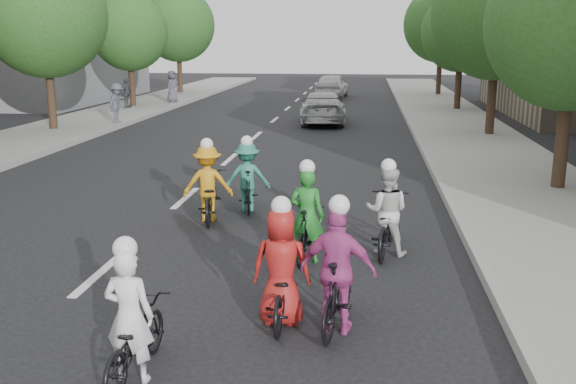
% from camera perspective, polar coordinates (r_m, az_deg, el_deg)
% --- Properties ---
extents(ground, '(120.00, 120.00, 0.00)m').
position_cam_1_polar(ground, '(10.69, -16.40, -6.98)').
color(ground, black).
rests_on(ground, ground).
extents(curb_left, '(0.18, 80.00, 0.18)m').
position_cam_1_polar(curb_left, '(21.99, -20.85, 3.30)').
color(curb_left, '#999993').
rests_on(curb_left, ground).
extents(sidewalk_right, '(4.00, 80.00, 0.15)m').
position_cam_1_polar(sidewalk_right, '(19.88, 17.99, 2.49)').
color(sidewalk_right, gray).
rests_on(sidewalk_right, ground).
extents(curb_right, '(0.18, 80.00, 0.18)m').
position_cam_1_polar(curb_right, '(19.59, 12.39, 2.73)').
color(curb_right, '#999993').
rests_on(curb_right, ground).
extents(bldg_sw, '(10.00, 14.00, 8.00)m').
position_cam_1_polar(bldg_sw, '(42.27, -22.19, 13.00)').
color(bldg_sw, slate).
rests_on(bldg_sw, ground).
extents(tree_l_3, '(4.80, 4.80, 6.93)m').
position_cam_1_polar(tree_l_3, '(27.15, -20.85, 14.48)').
color(tree_l_3, black).
rests_on(tree_l_3, ground).
extents(tree_l_4, '(4.00, 4.00, 5.97)m').
position_cam_1_polar(tree_l_4, '(35.39, -13.94, 13.62)').
color(tree_l_4, black).
rests_on(tree_l_4, ground).
extents(tree_l_5, '(4.80, 4.80, 6.93)m').
position_cam_1_polar(tree_l_5, '(43.94, -9.76, 14.43)').
color(tree_l_5, black).
rests_on(tree_l_5, ground).
extents(tree_r_0, '(4.00, 4.00, 5.97)m').
position_cam_1_polar(tree_r_0, '(16.46, 24.06, 13.49)').
color(tree_r_0, black).
rests_on(tree_r_0, ground).
extents(tree_r_1, '(4.80, 4.80, 6.93)m').
position_cam_1_polar(tree_r_1, '(25.23, 18.15, 14.83)').
color(tree_r_1, black).
rests_on(tree_r_1, ground).
extents(tree_r_2, '(4.00, 4.00, 5.97)m').
position_cam_1_polar(tree_r_2, '(34.10, 15.16, 13.57)').
color(tree_r_2, black).
rests_on(tree_r_2, ground).
extents(tree_r_3, '(4.80, 4.80, 6.93)m').
position_cam_1_polar(tree_r_3, '(43.04, 13.50, 14.28)').
color(tree_r_3, black).
rests_on(tree_r_3, ground).
extents(cyclist_0, '(0.77, 1.63, 1.71)m').
position_cam_1_polar(cyclist_0, '(8.42, -0.55, -7.71)').
color(cyclist_0, black).
rests_on(cyclist_0, ground).
extents(cyclist_1, '(0.63, 1.57, 1.73)m').
position_cam_1_polar(cyclist_1, '(10.71, 1.71, -3.01)').
color(cyclist_1, black).
rests_on(cyclist_1, ground).
extents(cyclist_2, '(0.92, 1.94, 1.68)m').
position_cam_1_polar(cyclist_2, '(11.21, 8.75, -2.42)').
color(cyclist_2, black).
rests_on(cyclist_2, ground).
extents(cyclist_3, '(1.09, 1.90, 1.71)m').
position_cam_1_polar(cyclist_3, '(13.16, -7.06, 0.14)').
color(cyclist_3, black).
rests_on(cyclist_3, ground).
extents(cyclist_4, '(0.63, 1.61, 1.64)m').
position_cam_1_polar(cyclist_4, '(7.33, -13.64, -12.02)').
color(cyclist_4, black).
rests_on(cyclist_4, ground).
extents(cyclist_5, '(1.05, 1.62, 1.65)m').
position_cam_1_polar(cyclist_5, '(13.78, -3.60, 0.88)').
color(cyclist_5, black).
rests_on(cyclist_5, ground).
extents(cyclist_6, '(1.02, 1.69, 1.80)m').
position_cam_1_polar(cyclist_6, '(8.17, 4.46, -7.94)').
color(cyclist_6, black).
rests_on(cyclist_6, ground).
extents(follow_car_lead, '(2.26, 4.88, 1.38)m').
position_cam_1_polar(follow_car_lead, '(28.46, 3.10, 7.51)').
color(follow_car_lead, '#AAABAF').
rests_on(follow_car_lead, ground).
extents(follow_car_trail, '(2.10, 4.54, 1.51)m').
position_cam_1_polar(follow_car_trail, '(41.30, 3.94, 9.43)').
color(follow_car_trail, silver).
rests_on(follow_car_trail, ground).
extents(spectator_0, '(0.76, 1.15, 1.66)m').
position_cam_1_polar(spectator_0, '(28.27, -14.96, 7.63)').
color(spectator_0, '#545361').
rests_on(spectator_0, sidewalk_left).
extents(spectator_1, '(0.55, 0.93, 1.49)m').
position_cam_1_polar(spectator_1, '(34.54, -14.17, 8.51)').
color(spectator_1, '#484954').
rests_on(spectator_1, sidewalk_left).
extents(spectator_2, '(0.81, 1.00, 1.76)m').
position_cam_1_polar(spectator_2, '(37.06, -10.25, 9.23)').
color(spectator_2, '#4E4D5A').
rests_on(spectator_2, sidewalk_left).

